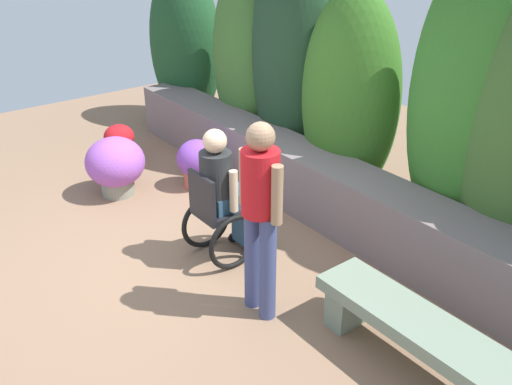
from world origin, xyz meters
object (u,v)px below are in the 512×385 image
object	(u,v)px
person_in_wheelchair	(222,199)
stone_bench	(417,334)
flower_pot_terracotta_by_wall	(116,165)
flower_pot_purple_near	(197,162)
flower_pot_red_accent	(119,141)
person_standing_companion	(260,209)

from	to	relation	value
person_in_wheelchair	stone_bench	bearing A→B (deg)	0.98
flower_pot_terracotta_by_wall	stone_bench	bearing A→B (deg)	7.13
flower_pot_purple_near	flower_pot_red_accent	distance (m)	1.38
stone_bench	flower_pot_red_accent	distance (m)	4.88
person_standing_companion	flower_pot_terracotta_by_wall	size ratio (longest dim) A/B	2.39
stone_bench	flower_pot_terracotta_by_wall	bearing A→B (deg)	-177.04
person_in_wheelchair	flower_pot_terracotta_by_wall	size ratio (longest dim) A/B	1.88
flower_pot_purple_near	flower_pot_terracotta_by_wall	xyz separation A→B (m)	(-0.40, -0.86, 0.06)
person_in_wheelchair	flower_pot_terracotta_by_wall	world-z (taller)	person_in_wheelchair
flower_pot_purple_near	flower_pot_terracotta_by_wall	distance (m)	0.95
stone_bench	person_in_wheelchair	bearing A→B (deg)	-177.24
person_standing_companion	flower_pot_purple_near	bearing A→B (deg)	160.86
stone_bench	person_standing_companion	bearing A→B (deg)	-162.34
person_in_wheelchair	flower_pot_purple_near	distance (m)	1.61
person_in_wheelchair	flower_pot_red_accent	world-z (taller)	person_in_wheelchair
stone_bench	flower_pot_purple_near	distance (m)	3.58
person_in_wheelchair	flower_pot_red_accent	size ratio (longest dim) A/B	2.67
person_standing_companion	flower_pot_red_accent	xyz separation A→B (m)	(-3.66, 0.46, -0.71)
person_standing_companion	flower_pot_red_accent	distance (m)	3.76
person_in_wheelchair	flower_pot_purple_near	size ratio (longest dim) A/B	2.21
flower_pot_terracotta_by_wall	flower_pot_red_accent	xyz separation A→B (m)	(-0.92, 0.47, -0.10)
stone_bench	flower_pot_purple_near	xyz separation A→B (m)	(-3.56, 0.37, 0.01)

